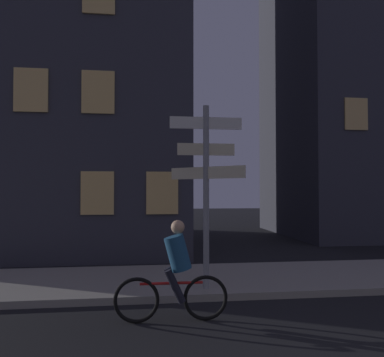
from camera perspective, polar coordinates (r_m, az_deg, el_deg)
name	(u,v)px	position (r m, az deg, el deg)	size (l,w,h in m)	color
sidewalk_kerb	(254,278)	(9.31, 9.02, -14.18)	(40.00, 2.96, 0.14)	gray
signpost	(206,179)	(7.79, 2.07, -0.06)	(1.46, 1.29, 3.64)	gray
cyclist	(175,274)	(6.40, -2.55, -13.81)	(1.82, 0.32, 1.61)	black
building_left_block	(66,28)	(17.40, -17.92, 20.18)	(8.96, 9.69, 17.06)	#383842
building_right_block	(372,19)	(21.92, 24.74, 20.35)	(8.90, 7.25, 20.48)	#383842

